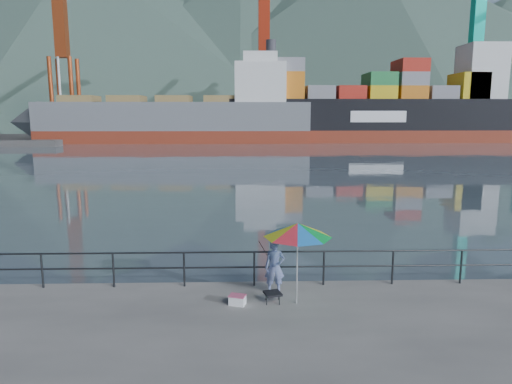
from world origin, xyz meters
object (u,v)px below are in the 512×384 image
(bulk_carrier, at_px, (186,118))
(beach_umbrella, at_px, (298,230))
(cooler_bag, at_px, (237,300))
(container_ship, at_px, (380,109))
(fisherman, at_px, (275,267))

(bulk_carrier, bearing_deg, beach_umbrella, -80.85)
(cooler_bag, xyz_separation_m, container_ship, (25.97, 74.90, 5.78))
(beach_umbrella, distance_m, bulk_carrier, 74.36)
(fisherman, height_order, bulk_carrier, bulk_carrier)
(cooler_bag, height_order, bulk_carrier, bulk_carrier)
(fisherman, xyz_separation_m, beach_umbrella, (0.53, -0.67, 1.21))
(fisherman, xyz_separation_m, container_ship, (24.96, 74.18, 5.14))
(fisherman, height_order, container_ship, container_ship)
(cooler_bag, height_order, container_ship, container_ship)
(beach_umbrella, distance_m, container_ship, 78.83)
(fisherman, relative_size, cooler_bag, 3.75)
(fisherman, distance_m, container_ship, 78.44)
(container_ship, bearing_deg, bulk_carrier, -177.68)
(fisherman, bearing_deg, cooler_bag, -142.40)
(fisherman, xyz_separation_m, bulk_carrier, (-11.29, 72.71, 3.42))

